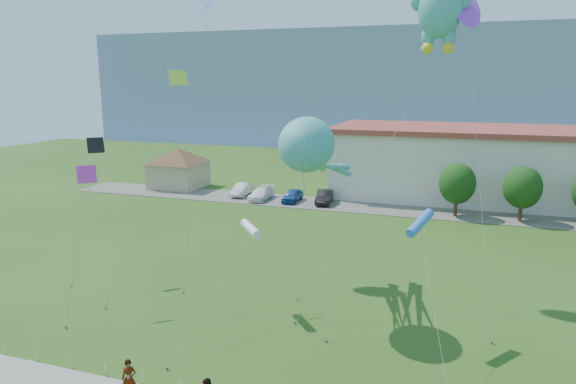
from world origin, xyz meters
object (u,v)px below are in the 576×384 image
Objects in this scene: pavilion at (178,164)px; parked_car_white at (261,194)px; parked_car_blue at (293,195)px; teddy_bear_kite at (441,2)px; pedestrian_left at (129,378)px; octopus_kite at (312,153)px; parked_car_black at (324,197)px; parked_car_silver at (242,189)px.

parked_car_white is (12.67, -3.35, -2.29)m from pavilion.
pavilion is 2.29× the size of parked_car_blue.
parked_car_blue is 30.04m from teddy_bear_kite.
octopus_kite is (4.71, 11.75, 8.38)m from pedestrian_left.
teddy_bear_kite reaches higher than parked_car_blue.
parked_car_black is at bearing 6.46° from parked_car_blue.
teddy_bear_kite is at bearing -47.62° from parked_car_blue.
parked_car_white is at bearing 176.81° from parked_car_black.
parked_car_white is 7.39m from parked_car_black.
teddy_bear_kite is at bearing 47.30° from octopus_kite.
parked_car_blue is at bearing 177.35° from parked_car_black.
parked_car_white is 1.17× the size of parked_car_blue.
teddy_bear_kite is (32.19, -21.77, 15.22)m from pavilion.
pavilion is 0.80× the size of octopus_kite.
octopus_kite reaches higher than parked_car_silver.
pedestrian_left is at bearing -120.69° from teddy_bear_kite.
pavilion is 41.73m from teddy_bear_kite.
pavilion is at bearing 164.88° from parked_car_black.
parked_car_white is 3.74m from parked_car_blue.
parked_car_white is 29.79m from octopus_kite.
pavilion is 20.37m from parked_car_black.
pedestrian_left reaches higher than parked_car_white.
pavilion is at bearing 132.04° from octopus_kite.
octopus_kite is at bearing -67.61° from parked_car_blue.
pavilion is 16.86m from parked_car_blue.
pedestrian_left is 38.01m from parked_car_white.
pedestrian_left is at bearing -111.83° from octopus_kite.
pedestrian_left is at bearing -95.34° from parked_car_black.
parked_car_silver is 34.61m from teddy_bear_kite.
parked_car_white is at bearing -23.92° from parked_car_silver.
pavilion is at bearing 171.29° from parked_car_blue.
parked_car_black is 27.78m from octopus_kite.
parked_car_black is 0.21× the size of teddy_bear_kite.
pavilion is 0.44× the size of teddy_bear_kite.
pavilion is 13.31m from parked_car_white.
parked_car_white is at bearing 79.50° from pedestrian_left.
parked_car_blue reaches higher than parked_car_white.
parked_car_blue is 0.35× the size of octopus_kite.
parked_car_silver is at bearing 138.72° from teddy_bear_kite.
teddy_bear_kite is (19.52, -18.42, 17.50)m from parked_car_white.
parked_car_silver is at bearing 83.19° from pedestrian_left.
pedestrian_left reaches higher than parked_car_blue.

